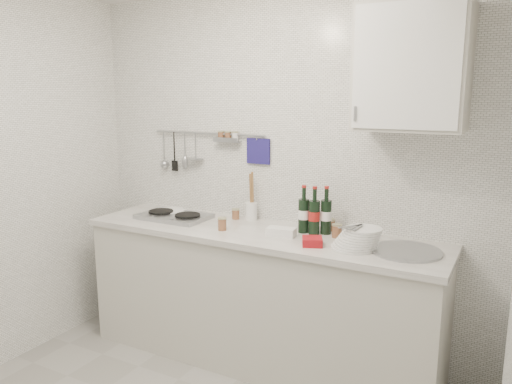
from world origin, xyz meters
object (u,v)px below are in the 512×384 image
wall_cabinet (412,68)px  plate_stack_sink (358,239)px  plate_stack_hob (169,212)px  utensil_crock (251,209)px  wine_bottles (315,210)px

wall_cabinet → plate_stack_sink: bearing=-140.0°
plate_stack_hob → plate_stack_sink: 1.49m
plate_stack_sink → utensil_crock: 0.92m
wall_cabinet → utensil_crock: 1.44m
plate_stack_hob → plate_stack_sink: bearing=-5.2°
wine_bottles → utensil_crock: utensil_crock is taller
utensil_crock → wall_cabinet: bearing=-5.5°
wall_cabinet → wine_bottles: (-0.56, -0.00, -0.87)m
wine_bottles → utensil_crock: bearing=168.3°
plate_stack_sink → utensil_crock: size_ratio=0.81×
wine_bottles → wall_cabinet: bearing=0.5°
wall_cabinet → plate_stack_hob: size_ratio=3.08×
plate_stack_hob → utensil_crock: size_ratio=0.64×
plate_stack_sink → wine_bottles: bearing=152.9°
plate_stack_hob → plate_stack_sink: (1.49, -0.14, 0.04)m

